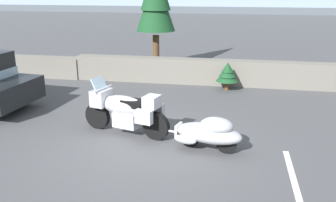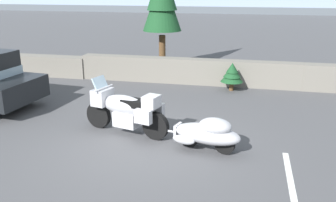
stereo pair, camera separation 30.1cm
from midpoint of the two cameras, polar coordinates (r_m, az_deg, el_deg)
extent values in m
plane|color=#4C4C4F|center=(8.42, -2.54, -6.93)|extent=(80.00, 80.00, 0.00)
cube|color=slate|center=(13.62, 3.66, 4.62)|extent=(8.00, 0.50, 0.91)
cylinder|color=black|center=(9.51, -9.71, -2.12)|extent=(0.67, 0.31, 0.66)
cylinder|color=black|center=(8.65, -0.94, -3.85)|extent=(0.67, 0.31, 0.66)
cube|color=silver|center=(9.01, -5.27, -2.71)|extent=(0.69, 0.58, 0.36)
ellipsoid|color=#B2B2B7|center=(8.95, -5.87, -0.62)|extent=(1.27, 0.74, 0.48)
cube|color=#B2B2B7|center=(9.27, -9.12, 0.65)|extent=(0.48, 0.60, 0.40)
cube|color=#9EB7C6|center=(9.21, -9.47, 2.66)|extent=(0.30, 0.47, 0.34)
cube|color=black|center=(8.77, -4.25, -0.28)|extent=(0.63, 0.49, 0.16)
cube|color=#B2B2B7|center=(8.51, -1.55, -0.10)|extent=(0.41, 0.47, 0.28)
cube|color=#B2B2B7|center=(8.37, -2.83, -2.42)|extent=(0.43, 0.26, 0.32)
cube|color=#B2B2B7|center=(8.87, -0.87, -1.26)|extent=(0.43, 0.26, 0.32)
cylinder|color=silver|center=(9.17, -8.94, 1.98)|extent=(0.22, 0.69, 0.04)
cylinder|color=silver|center=(9.40, -9.54, -0.73)|extent=(0.26, 0.13, 0.54)
cylinder|color=black|center=(8.34, 4.38, -5.57)|extent=(0.45, 0.21, 0.44)
cylinder|color=black|center=(8.08, 9.79, -6.57)|extent=(0.45, 0.21, 0.44)
ellipsoid|color=#B2B2B7|center=(8.14, 7.08, -5.03)|extent=(1.63, 1.05, 0.40)
ellipsoid|color=#B2B2B7|center=(8.00, 8.34, -3.79)|extent=(0.84, 0.73, 0.32)
cube|color=silver|center=(8.40, 2.54, -4.33)|extent=(0.14, 0.32, 0.24)
ellipsoid|color=#B2B2B7|center=(8.05, 3.48, -5.97)|extent=(0.54, 0.27, 0.20)
ellipsoid|color=#B2B2B7|center=(8.59, 5.25, -4.45)|extent=(0.54, 0.27, 0.20)
cylinder|color=silver|center=(8.59, 0.17, -4.44)|extent=(0.69, 0.23, 0.05)
cylinder|color=black|center=(12.18, -20.88, 1.37)|extent=(0.70, 0.29, 0.68)
cylinder|color=brown|center=(15.83, -0.34, 7.46)|extent=(0.28, 0.28, 1.45)
cone|color=#194723|center=(15.61, -0.35, 14.94)|extent=(1.60, 1.60, 2.29)
cylinder|color=brown|center=(12.91, 10.37, 2.19)|extent=(0.15, 0.15, 0.28)
cone|color=#194723|center=(12.81, 10.46, 3.90)|extent=(0.76, 0.76, 0.44)
cone|color=#194723|center=(12.78, 10.50, 4.48)|extent=(0.59, 0.59, 0.38)
cone|color=#194723|center=(12.75, 10.53, 5.06)|extent=(0.42, 0.42, 0.33)
cube|color=silver|center=(6.92, 19.96, -13.79)|extent=(0.12, 3.60, 0.01)
camera|label=1|loc=(0.15, -89.02, 0.31)|focal=39.67mm
camera|label=2|loc=(0.15, 90.98, -0.31)|focal=39.67mm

